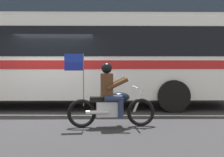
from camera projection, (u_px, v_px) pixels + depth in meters
name	position (u px, v px, depth m)	size (l,w,h in m)	color
ground_plane	(55.00, 112.00, 8.23)	(60.00, 60.00, 0.00)	#2B2B2D
sidewalk_curb	(78.00, 93.00, 13.32)	(28.00, 3.80, 0.15)	#B7B2A8
lane_center_stripe	(50.00, 115.00, 7.63)	(26.60, 0.14, 0.01)	silver
transit_bus	(82.00, 55.00, 9.32)	(11.38, 2.93, 3.22)	white
motorcycle_with_rider	(111.00, 100.00, 6.13)	(2.19, 0.66, 1.78)	black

